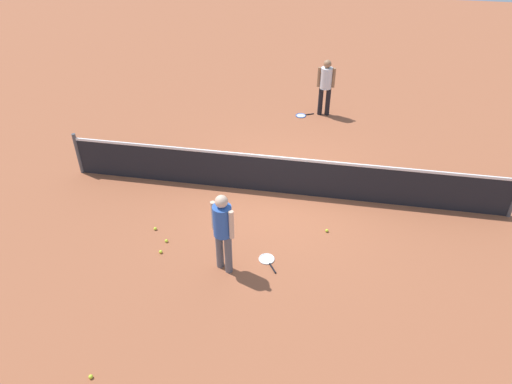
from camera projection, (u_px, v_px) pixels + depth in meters
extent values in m
plane|color=#9E5638|center=(281.00, 193.00, 11.08)|extent=(40.00, 40.00, 0.00)
cylinder|color=#4C4C51|center=(78.00, 154.00, 11.50)|extent=(0.09, 0.09, 1.07)
cube|color=black|center=(282.00, 176.00, 10.82)|extent=(10.00, 0.02, 0.91)
cube|color=white|center=(283.00, 158.00, 10.54)|extent=(10.00, 0.04, 0.06)
cylinder|color=#595960|center=(220.00, 249.00, 8.85)|extent=(0.19, 0.19, 0.85)
cylinder|color=#595960|center=(228.00, 254.00, 8.74)|extent=(0.19, 0.19, 0.85)
cylinder|color=#2D59B2|center=(222.00, 221.00, 8.37)|extent=(0.46, 0.46, 0.62)
cylinder|color=beige|center=(213.00, 215.00, 8.47)|extent=(0.12, 0.12, 0.58)
cylinder|color=beige|center=(231.00, 225.00, 8.25)|extent=(0.12, 0.12, 0.58)
sphere|color=beige|center=(221.00, 201.00, 8.13)|extent=(0.31, 0.31, 0.23)
cylinder|color=black|center=(328.00, 102.00, 14.21)|extent=(0.14, 0.14, 0.85)
cylinder|color=black|center=(320.00, 101.00, 14.23)|extent=(0.14, 0.14, 0.85)
cylinder|color=white|center=(326.00, 78.00, 13.80)|extent=(0.35, 0.35, 0.62)
cylinder|color=#9E704C|center=(334.00, 78.00, 13.76)|extent=(0.09, 0.09, 0.58)
cylinder|color=#9E704C|center=(319.00, 77.00, 13.81)|extent=(0.09, 0.09, 0.58)
sphere|color=#9E704C|center=(327.00, 64.00, 13.55)|extent=(0.24, 0.24, 0.23)
torus|color=white|center=(267.00, 259.00, 9.23)|extent=(0.43, 0.43, 0.02)
cylinder|color=silver|center=(267.00, 259.00, 9.23)|extent=(0.37, 0.37, 0.00)
cylinder|color=black|center=(273.00, 268.00, 9.02)|extent=(0.18, 0.25, 0.03)
torus|color=blue|center=(301.00, 116.00, 14.37)|extent=(0.42, 0.42, 0.02)
cylinder|color=silver|center=(301.00, 116.00, 14.37)|extent=(0.36, 0.36, 0.00)
cylinder|color=black|center=(310.00, 114.00, 14.44)|extent=(0.26, 0.16, 0.03)
sphere|color=#C6E033|center=(161.00, 252.00, 9.37)|extent=(0.07, 0.07, 0.07)
sphere|color=#C6E033|center=(166.00, 241.00, 9.64)|extent=(0.07, 0.07, 0.07)
sphere|color=#C6E033|center=(91.00, 377.00, 7.11)|extent=(0.07, 0.07, 0.07)
sphere|color=#C6E033|center=(155.00, 229.00, 9.95)|extent=(0.07, 0.07, 0.07)
sphere|color=#C6E033|center=(327.00, 231.00, 9.90)|extent=(0.07, 0.07, 0.07)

